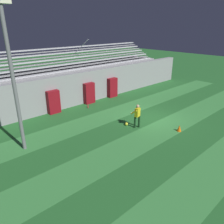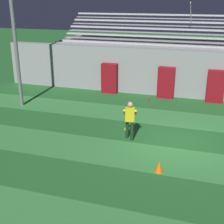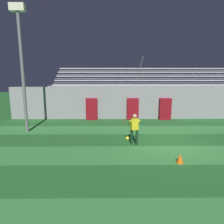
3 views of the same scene
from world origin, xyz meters
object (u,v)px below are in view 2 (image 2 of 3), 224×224
at_px(padding_pillar_gate_right, 216,86).
at_px(floodlight_pole, 12,11).
at_px(soccer_ball, 127,129).
at_px(padding_pillar_far_left, 110,78).
at_px(water_bottle, 148,99).
at_px(goalkeeper, 130,118).
at_px(padding_pillar_gate_left, 166,83).
at_px(traffic_cone, 159,167).

distance_m(padding_pillar_gate_right, floodlight_pole, 11.68).
bearing_deg(soccer_ball, padding_pillar_far_left, 114.89).
distance_m(floodlight_pole, water_bottle, 8.72).
bearing_deg(padding_pillar_far_left, goalkeeper, -65.22).
relative_size(padding_pillar_far_left, goalkeeper, 1.11).
bearing_deg(goalkeeper, padding_pillar_gate_left, 84.12).
height_order(padding_pillar_gate_right, floodlight_pole, floodlight_pole).
bearing_deg(soccer_ball, padding_pillar_gate_left, 80.34).
height_order(padding_pillar_gate_left, padding_pillar_far_left, same).
xyz_separation_m(soccer_ball, traffic_cone, (1.94, -2.99, 0.10)).
xyz_separation_m(padding_pillar_gate_left, goalkeeper, (-0.64, -6.22, 0.03)).
distance_m(padding_pillar_far_left, soccer_ball, 6.16).
height_order(padding_pillar_far_left, goalkeeper, padding_pillar_far_left).
relative_size(padding_pillar_gate_left, padding_pillar_far_left, 1.00).
relative_size(padding_pillar_gate_right, padding_pillar_far_left, 1.00).
bearing_deg(padding_pillar_far_left, padding_pillar_gate_right, 0.00).
xyz_separation_m(padding_pillar_far_left, soccer_ball, (2.57, -5.54, -0.82)).
height_order(padding_pillar_gate_left, soccer_ball, padding_pillar_gate_left).
xyz_separation_m(padding_pillar_gate_right, water_bottle, (-3.65, -0.91, -0.81)).
distance_m(goalkeeper, soccer_ball, 1.13).
bearing_deg(padding_pillar_gate_left, water_bottle, -133.06).
relative_size(soccer_ball, water_bottle, 0.92).
xyz_separation_m(floodlight_pole, traffic_cone, (8.47, -4.77, -4.81)).
relative_size(floodlight_pole, soccer_ball, 35.99).
distance_m(padding_pillar_gate_right, water_bottle, 3.85).
xyz_separation_m(padding_pillar_far_left, floodlight_pole, (-3.95, -3.76, 4.09)).
relative_size(padding_pillar_gate_left, traffic_cone, 4.41).
height_order(padding_pillar_gate_left, floodlight_pole, floodlight_pole).
relative_size(soccer_ball, traffic_cone, 0.52).
bearing_deg(soccer_ball, goalkeeper, -66.10).
xyz_separation_m(floodlight_pole, goalkeeper, (6.83, -2.46, -4.06)).
bearing_deg(goalkeeper, padding_pillar_far_left, 114.78).
height_order(padding_pillar_gate_right, padding_pillar_far_left, same).
relative_size(padding_pillar_gate_left, floodlight_pole, 0.23).
height_order(goalkeeper, water_bottle, goalkeeper).
bearing_deg(padding_pillar_far_left, traffic_cone, -62.12).
bearing_deg(padding_pillar_gate_right, padding_pillar_far_left, 180.00).
bearing_deg(floodlight_pole, padding_pillar_far_left, 43.58).
bearing_deg(goalkeeper, traffic_cone, -54.58).
xyz_separation_m(padding_pillar_far_left, goalkeeper, (2.87, -6.22, 0.03)).
distance_m(traffic_cone, water_bottle, 7.84).
relative_size(padding_pillar_far_left, floodlight_pole, 0.23).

